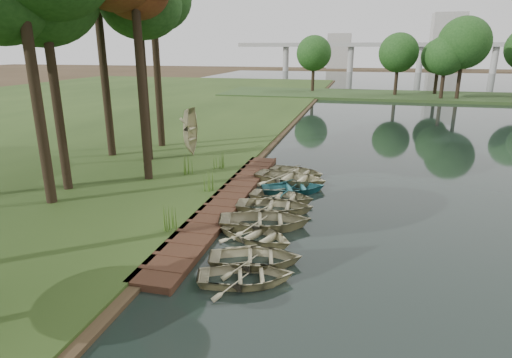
% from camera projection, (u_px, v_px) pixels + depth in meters
% --- Properties ---
extents(ground, '(300.00, 300.00, 0.00)m').
position_uv_depth(ground, '(260.00, 207.00, 19.98)').
color(ground, '#3D2F1D').
extents(boardwalk, '(1.60, 16.00, 0.30)m').
position_uv_depth(boardwalk, '(227.00, 201.00, 20.30)').
color(boardwalk, '#3A2216').
rests_on(boardwalk, ground).
extents(peninsula, '(50.00, 14.00, 0.45)m').
position_uv_depth(peninsula, '(388.00, 95.00, 64.49)').
color(peninsula, '#2C441E').
rests_on(peninsula, ground).
extents(far_trees, '(45.60, 5.60, 8.80)m').
position_uv_depth(far_trees, '(368.00, 53.00, 63.43)').
color(far_trees, black).
rests_on(far_trees, peninsula).
extents(bridge, '(95.90, 4.00, 8.60)m').
position_uv_depth(bridge, '(394.00, 48.00, 126.46)').
color(bridge, '#A5A5A0').
rests_on(bridge, ground).
extents(building_a, '(10.00, 8.00, 18.00)m').
position_uv_depth(building_a, '(447.00, 42.00, 140.42)').
color(building_a, '#A5A5A0').
rests_on(building_a, ground).
extents(building_b, '(8.00, 8.00, 12.00)m').
position_uv_depth(building_b, '(339.00, 51.00, 153.93)').
color(building_b, '#A5A5A0').
rests_on(building_b, ground).
extents(rowboat_0, '(3.55, 2.97, 0.63)m').
position_uv_depth(rowboat_0, '(246.00, 274.00, 13.36)').
color(rowboat_0, tan).
rests_on(rowboat_0, water).
extents(rowboat_1, '(3.61, 2.94, 0.66)m').
position_uv_depth(rowboat_1, '(256.00, 256.00, 14.47)').
color(rowboat_1, tan).
rests_on(rowboat_1, water).
extents(rowboat_2, '(3.61, 3.15, 0.62)m').
position_uv_depth(rowboat_2, '(257.00, 233.00, 16.29)').
color(rowboat_2, tan).
rests_on(rowboat_2, water).
extents(rowboat_3, '(4.29, 3.49, 0.78)m').
position_uv_depth(rowboat_3, '(265.00, 218.00, 17.48)').
color(rowboat_3, tan).
rests_on(rowboat_3, water).
extents(rowboat_4, '(3.64, 2.73, 0.72)m').
position_uv_depth(rowboat_4, '(275.00, 204.00, 19.15)').
color(rowboat_4, tan).
rests_on(rowboat_4, water).
extents(rowboat_5, '(3.31, 2.53, 0.64)m').
position_uv_depth(rowboat_5, '(282.00, 195.00, 20.48)').
color(rowboat_5, tan).
rests_on(rowboat_5, water).
extents(rowboat_6, '(3.86, 3.32, 0.67)m').
position_uv_depth(rowboat_6, '(294.00, 186.00, 21.72)').
color(rowboat_6, '#27676C').
rests_on(rowboat_6, water).
extents(rowboat_7, '(4.54, 3.69, 0.83)m').
position_uv_depth(rowboat_7, '(291.00, 176.00, 23.14)').
color(rowboat_7, tan).
rests_on(rowboat_7, water).
extents(rowboat_8, '(3.71, 3.10, 0.66)m').
position_uv_depth(rowboat_8, '(297.00, 170.00, 24.59)').
color(rowboat_8, tan).
rests_on(rowboat_8, water).
extents(stored_rowboat, '(3.28, 2.44, 0.65)m').
position_uv_depth(stored_rowboat, '(192.00, 151.00, 28.19)').
color(stored_rowboat, tan).
rests_on(stored_rowboat, bank).
extents(reeds_0, '(0.60, 0.60, 1.06)m').
position_uv_depth(reeds_0, '(171.00, 217.00, 16.60)').
color(reeds_0, '#3F661E').
rests_on(reeds_0, bank).
extents(reeds_1, '(0.60, 0.60, 1.01)m').
position_uv_depth(reeds_1, '(210.00, 181.00, 21.24)').
color(reeds_1, '#3F661E').
rests_on(reeds_1, bank).
extents(reeds_2, '(0.60, 0.60, 0.96)m').
position_uv_depth(reeds_2, '(219.00, 160.00, 25.14)').
color(reeds_2, '#3F661E').
rests_on(reeds_2, bank).
extents(reeds_3, '(0.60, 0.60, 1.11)m').
position_uv_depth(reeds_3, '(188.00, 165.00, 23.96)').
color(reeds_3, '#3F661E').
rests_on(reeds_3, bank).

